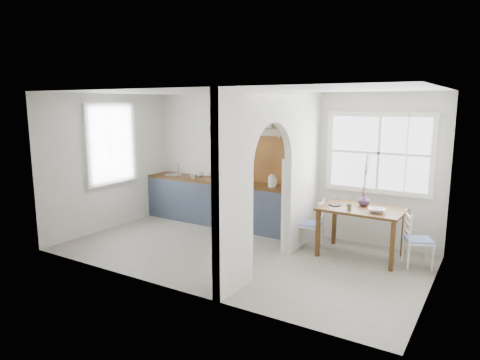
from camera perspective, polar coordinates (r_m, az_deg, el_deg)
The scene contains 26 objects.
floor at distance 7.09m, azimuth -0.41°, elevation -9.73°, with size 5.80×3.20×0.01m, color #9D9587.
ceiling at distance 6.66m, azimuth -0.44°, elevation 11.79°, with size 5.80×3.20×0.01m, color silver.
walls at distance 6.75m, azimuth -0.43°, elevation 0.70°, with size 5.81×3.21×2.60m.
partition at distance 6.44m, azimuth 5.13°, elevation 1.55°, with size 0.12×3.20×2.60m.
kitchen_window at distance 8.57m, azimuth -16.96°, elevation 4.63°, with size 0.10×1.16×1.50m, color white, non-canonical shape.
nook_window at distance 7.46m, azimuth 18.01°, elevation 3.42°, with size 1.76×0.10×1.30m, color white, non-canonical shape.
counter at distance 8.62m, azimuth -2.10°, elevation -2.95°, with size 3.50×0.60×0.90m.
sink at distance 9.28m, azimuth -8.90°, elevation 0.61°, with size 0.40×0.40×0.02m, color #B5B8BF.
backsplash at distance 8.20m, azimuth 4.21°, elevation 2.71°, with size 1.65×0.03×0.90m, color brown.
shelf at distance 8.07m, azimuth 3.99°, elevation 7.28°, with size 1.75×0.20×0.21m.
pendant_lamp at distance 7.61m, azimuth 5.16°, elevation 6.12°, with size 0.26×0.26×0.16m, color #F2E3C4.
utensil_rail at distance 7.23m, azimuth 7.48°, elevation 2.44°, with size 0.02×0.02×0.50m, color #B5B8BF.
dining_table at distance 7.09m, azimuth 15.79°, elevation -6.73°, with size 1.27×0.85×0.79m, color #543310, non-canonical shape.
chair_left at distance 7.35m, azimuth 9.39°, elevation -5.76°, with size 0.38×0.38×0.82m, color white, non-canonical shape.
chair_right at distance 6.95m, azimuth 22.71°, elevation -7.34°, with size 0.38×0.38×0.83m, color white, non-canonical shape.
kettle at distance 7.87m, azimuth 4.29°, elevation -0.11°, with size 0.19×0.15×0.22m, color white, non-canonical shape.
mug_a at distance 8.78m, azimuth -6.29°, elevation 0.52°, with size 0.11×0.11×0.10m, color beige.
mug_b at distance 8.97m, azimuth -5.41°, elevation 0.77°, with size 0.13×0.13×0.11m, color white.
knife_block at distance 8.62m, azimuth -1.52°, elevation 0.74°, with size 0.09×0.13×0.20m, color #462F1B.
jar at distance 8.62m, azimuth -3.03°, elevation 0.65°, with size 0.11×0.11×0.18m, color #737056.
towel_magenta at distance 7.58m, azimuth 7.37°, elevation -6.30°, with size 0.02×0.03×0.58m, color #CF3D61.
towel_orange at distance 7.54m, azimuth 7.19°, elevation -6.58°, with size 0.02×0.03×0.51m, color orange.
bowl at distance 6.78m, azimuth 17.77°, elevation -3.87°, with size 0.26×0.26×0.06m, color white.
table_cup at distance 6.84m, azimuth 14.36°, elevation -3.48°, with size 0.09×0.09×0.09m, color #597858.
plate at distance 7.07m, azimuth 12.52°, elevation -3.24°, with size 0.20×0.20×0.02m, color black.
vase at distance 7.12m, azimuth 16.21°, elevation -2.57°, with size 0.19×0.19×0.20m, color #462B52.
Camera 1 is at (3.54, -5.64, 2.41)m, focal length 32.00 mm.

